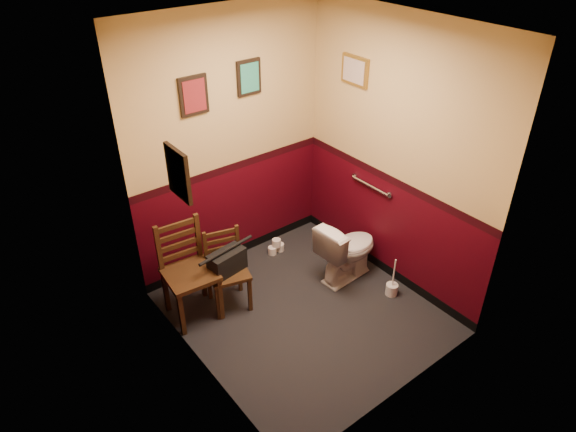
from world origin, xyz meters
name	(u,v)px	position (x,y,z in m)	size (l,w,h in m)	color
floor	(304,312)	(0.00, 0.00, 0.00)	(2.20, 2.40, 0.00)	black
ceiling	(310,27)	(0.00, 0.00, 2.70)	(2.20, 2.40, 0.00)	silver
wall_back	(230,146)	(0.00, 1.20, 1.35)	(2.20, 2.70, 0.00)	#39030D
wall_front	(417,263)	(0.00, -1.20, 1.35)	(2.20, 2.70, 0.00)	#39030D
wall_left	(190,240)	(-1.10, 0.00, 1.35)	(2.40, 2.70, 0.00)	#39030D
wall_right	(395,158)	(1.10, 0.00, 1.35)	(2.40, 2.70, 0.00)	#39030D
grab_bar	(370,186)	(1.07, 0.25, 0.95)	(0.05, 0.56, 0.06)	silver
framed_print_back_a	(194,96)	(-0.35, 1.18, 1.95)	(0.28, 0.04, 0.36)	black
framed_print_back_b	(249,77)	(0.25, 1.18, 2.00)	(0.26, 0.04, 0.34)	black
framed_print_left	(178,173)	(-1.08, 0.10, 1.85)	(0.04, 0.30, 0.38)	black
framed_print_right	(355,71)	(1.08, 0.60, 2.05)	(0.04, 0.34, 0.28)	olive
toilet	(347,250)	(0.72, 0.17, 0.34)	(0.39, 0.69, 0.68)	white
toilet_brush	(392,289)	(0.88, -0.34, 0.07)	(0.12, 0.12, 0.44)	silver
chair_left	(188,272)	(-0.85, 0.69, 0.49)	(0.50, 0.50, 0.98)	#402713
chair_right	(227,270)	(-0.49, 0.58, 0.40)	(0.46, 0.46, 0.80)	#402713
handbag	(227,261)	(-0.50, 0.55, 0.53)	(0.38, 0.23, 0.26)	black
tp_stack	(276,247)	(0.38, 0.96, 0.07)	(0.20, 0.11, 0.18)	silver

